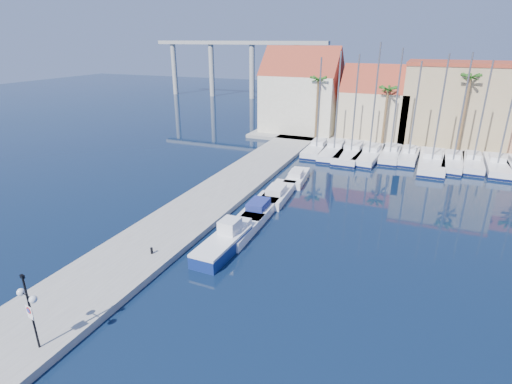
% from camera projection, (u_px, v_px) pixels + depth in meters
% --- Properties ---
extents(ground, '(260.00, 260.00, 0.00)m').
position_uv_depth(ground, '(231.00, 306.00, 23.98)').
color(ground, black).
rests_on(ground, ground).
extents(quay_west, '(6.00, 77.00, 0.50)m').
position_uv_depth(quay_west, '(209.00, 201.00, 38.76)').
color(quay_west, gray).
rests_on(quay_west, ground).
extents(shore_north, '(54.00, 16.00, 0.50)m').
position_uv_depth(shore_north, '(426.00, 141.00, 61.55)').
color(shore_north, gray).
rests_on(shore_north, ground).
extents(lamp_post, '(1.43, 0.56, 4.26)m').
position_uv_depth(lamp_post, '(28.00, 301.00, 19.07)').
color(lamp_post, black).
rests_on(lamp_post, quay_west).
extents(bollard, '(0.19, 0.19, 0.47)m').
position_uv_depth(bollard, '(152.00, 251.00, 28.73)').
color(bollard, black).
rests_on(bollard, quay_west).
extents(fishing_boat, '(2.23, 6.21, 2.15)m').
position_uv_depth(fishing_boat, '(223.00, 243.00, 29.91)').
color(fishing_boat, navy).
rests_on(fishing_boat, ground).
extents(motorboat_west_0, '(2.02, 5.93, 1.40)m').
position_uv_depth(motorboat_west_0, '(242.00, 230.00, 32.41)').
color(motorboat_west_0, white).
rests_on(motorboat_west_0, ground).
extents(motorboat_west_1, '(2.45, 7.04, 1.40)m').
position_uv_depth(motorboat_west_1, '(261.00, 208.00, 36.58)').
color(motorboat_west_1, white).
rests_on(motorboat_west_1, ground).
extents(motorboat_west_2, '(2.59, 6.96, 1.40)m').
position_uv_depth(motorboat_west_2, '(278.00, 193.00, 39.99)').
color(motorboat_west_2, white).
rests_on(motorboat_west_2, ground).
extents(motorboat_west_3, '(2.44, 6.03, 1.40)m').
position_uv_depth(motorboat_west_3, '(297.00, 177.00, 44.64)').
color(motorboat_west_3, white).
rests_on(motorboat_west_3, ground).
extents(sailboat_0, '(2.62, 9.45, 12.78)m').
position_uv_depth(sailboat_0, '(317.00, 148.00, 56.08)').
color(sailboat_0, white).
rests_on(sailboat_0, ground).
extents(sailboat_1, '(3.37, 11.16, 13.55)m').
position_uv_depth(sailboat_1, '(335.00, 150.00, 55.36)').
color(sailboat_1, white).
rests_on(sailboat_1, ground).
extents(sailboat_2, '(3.32, 11.66, 13.23)m').
position_uv_depth(sailboat_2, '(352.00, 152.00, 54.26)').
color(sailboat_2, white).
rests_on(sailboat_2, ground).
extents(sailboat_3, '(3.54, 10.38, 14.64)m').
position_uv_depth(sailboat_3, '(370.00, 154.00, 53.17)').
color(sailboat_3, white).
rests_on(sailboat_3, ground).
extents(sailboat_4, '(2.42, 8.83, 13.98)m').
position_uv_depth(sailboat_4, '(390.00, 153.00, 53.41)').
color(sailboat_4, white).
rests_on(sailboat_4, ground).
extents(sailboat_5, '(2.55, 8.38, 12.48)m').
position_uv_depth(sailboat_5, '(409.00, 155.00, 52.54)').
color(sailboat_5, white).
rests_on(sailboat_5, ground).
extents(sailboat_6, '(3.14, 11.52, 13.45)m').
position_uv_depth(sailboat_6, '(432.00, 161.00, 50.32)').
color(sailboat_6, white).
rests_on(sailboat_6, ground).
extents(sailboat_7, '(3.09, 9.18, 13.61)m').
position_uv_depth(sailboat_7, '(453.00, 161.00, 50.02)').
color(sailboat_7, white).
rests_on(sailboat_7, ground).
extents(sailboat_8, '(2.65, 8.92, 12.77)m').
position_uv_depth(sailboat_8, '(472.00, 162.00, 49.79)').
color(sailboat_8, white).
rests_on(sailboat_8, ground).
extents(sailboat_9, '(2.79, 9.62, 11.91)m').
position_uv_depth(sailboat_9, '(497.00, 165.00, 48.70)').
color(sailboat_9, white).
rests_on(sailboat_9, ground).
extents(building_0, '(12.30, 9.00, 13.50)m').
position_uv_depth(building_0, '(301.00, 94.00, 65.67)').
color(building_0, beige).
rests_on(building_0, shore_north).
extents(building_1, '(10.30, 8.00, 11.00)m').
position_uv_depth(building_1, '(376.00, 106.00, 61.77)').
color(building_1, beige).
rests_on(building_1, shore_north).
extents(building_2, '(14.20, 10.20, 11.50)m').
position_uv_depth(building_2, '(455.00, 103.00, 58.30)').
color(building_2, tan).
rests_on(building_2, shore_north).
extents(palm_0, '(2.60, 2.60, 10.15)m').
position_uv_depth(palm_0, '(318.00, 81.00, 59.00)').
color(palm_0, brown).
rests_on(palm_0, shore_north).
extents(palm_1, '(2.60, 2.60, 9.15)m').
position_uv_depth(palm_1, '(388.00, 91.00, 55.72)').
color(palm_1, brown).
rests_on(palm_1, shore_north).
extents(palm_2, '(2.60, 2.60, 11.15)m').
position_uv_depth(palm_2, '(470.00, 80.00, 51.43)').
color(palm_2, brown).
rests_on(palm_2, shore_north).
extents(viaduct, '(48.00, 2.20, 14.45)m').
position_uv_depth(viaduct, '(234.00, 58.00, 104.95)').
color(viaduct, '#9E9E99').
rests_on(viaduct, ground).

